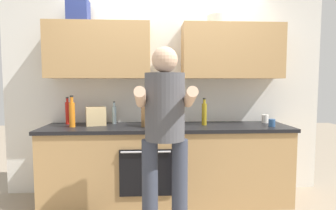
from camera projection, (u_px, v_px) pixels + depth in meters
ground_plane at (167, 201)px, 3.21m from camera, size 12.00×12.00×0.00m
back_wall_unit at (165, 74)px, 3.36m from camera, size 4.00×0.38×2.50m
counter at (167, 164)px, 3.18m from camera, size 2.84×0.67×0.90m
person_standing at (165, 128)px, 2.31m from camera, size 0.49×0.45×1.70m
bottle_oil at (204, 113)px, 3.18m from camera, size 0.06×0.06×0.32m
bottle_hotsauce at (68, 112)px, 3.26m from camera, size 0.05×0.05×0.33m
bottle_vinegar at (170, 117)px, 3.01m from camera, size 0.06×0.06×0.26m
bottle_wine at (176, 114)px, 3.09m from camera, size 0.06×0.06×0.34m
bottle_soda at (152, 118)px, 2.97m from camera, size 0.06×0.06×0.26m
bottle_water at (114, 114)px, 3.30m from camera, size 0.05×0.05×0.27m
bottle_juice at (72, 114)px, 3.04m from camera, size 0.06×0.06×0.36m
cup_coffee at (265, 119)px, 3.37m from camera, size 0.08×0.08×0.10m
cup_tea at (272, 123)px, 3.09m from camera, size 0.07×0.07×0.08m
knife_block at (146, 116)px, 3.10m from camera, size 0.10×0.14×0.29m
grocery_bag_bread at (96, 116)px, 3.19m from camera, size 0.27×0.25×0.21m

